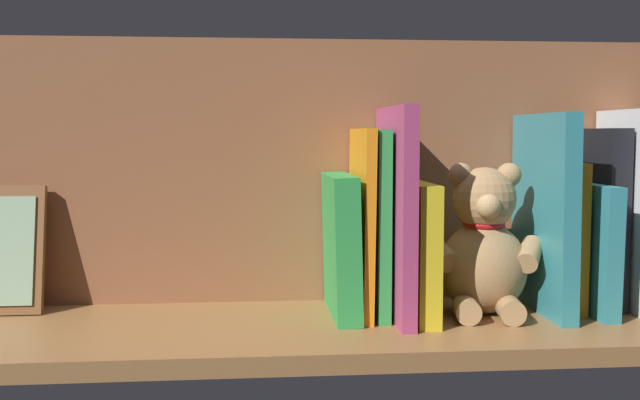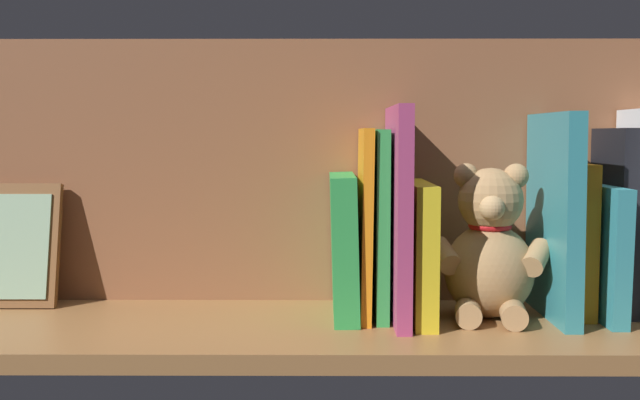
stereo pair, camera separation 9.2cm
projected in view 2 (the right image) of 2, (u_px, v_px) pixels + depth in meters
The scene contains 13 objects.
ground_plane at pixel (320, 330), 93.90cm from camera, with size 110.86×29.27×2.20cm, color #9E6B3D.
shelf_back_panel at pixel (321, 171), 104.64cm from camera, with size 110.86×1.50×35.36cm, color brown.
book_1 at pixel (616, 221), 97.95cm from camera, with size 2.80×11.69×23.44cm, color black.
book_2 at pixel (599, 251), 95.84cm from camera, with size 2.11×16.57×16.40cm, color teal.
book_3 at pixel (571, 238), 97.59cm from camera, with size 2.94×12.87×19.06cm, color orange.
book_4 at pixel (553, 216), 94.94cm from camera, with size 2.13×17.68×25.29cm, color teal.
teddy_bear at pixel (490, 250), 94.79cm from camera, with size 15.35×13.38×19.13cm.
book_5 at pixel (419, 250), 95.36cm from camera, with size 2.68×17.77×16.77cm, color yellow.
book_6 at pixel (398, 213), 94.51cm from camera, with size 1.78×18.72×26.08cm, color #B23F72.
book_7 at pixel (379, 222), 96.72cm from camera, with size 1.58×14.54×23.25cm, color green.
book_8 at pixel (365, 222), 96.46cm from camera, with size 1.26×15.07×23.39cm, color orange.
book_9 at pixel (344, 245), 96.37cm from camera, with size 3.07×15.76×17.66cm, color green.
picture_frame_leaning at pixel (9, 246), 101.64cm from camera, with size 13.26×5.16×16.31cm.
Camera 2 is at (-0.55, 92.20, 22.69)cm, focal length 43.22 mm.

